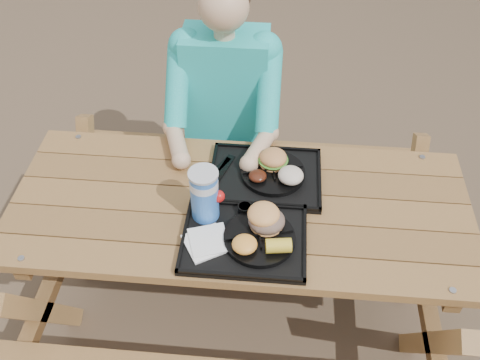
{
  "coord_description": "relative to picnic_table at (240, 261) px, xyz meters",
  "views": [
    {
      "loc": [
        0.13,
        -1.41,
        2.28
      ],
      "look_at": [
        0.0,
        0.0,
        0.88
      ],
      "focal_mm": 40.0,
      "sensor_mm": 36.0,
      "label": 1
    }
  ],
  "objects": [
    {
      "name": "tray_near",
      "position": [
        0.03,
        -0.18,
        0.39
      ],
      "size": [
        0.45,
        0.35,
        0.02
      ],
      "primitive_type": "cube",
      "color": "black",
      "rests_on": "picnic_table"
    },
    {
      "name": "condiment_bbq",
      "position": [
        0.02,
        -0.06,
        0.41
      ],
      "size": [
        0.05,
        0.05,
        0.03
      ],
      "primitive_type": "cylinder",
      "color": "black",
      "rests_on": "tray_near"
    },
    {
      "name": "burger",
      "position": [
        0.12,
        0.2,
        0.47
      ],
      "size": [
        0.11,
        0.11,
        0.1
      ],
      "primitive_type": null,
      "color": "#D2864A",
      "rests_on": "plate_far"
    },
    {
      "name": "diner",
      "position": [
        -0.12,
        0.6,
        0.27
      ],
      "size": [
        0.48,
        0.84,
        1.28
      ],
      "primitive_type": null,
      "color": "#1B9EC2",
      "rests_on": "ground"
    },
    {
      "name": "napkin_stack",
      "position": [
        -0.1,
        -0.23,
        0.4
      ],
      "size": [
        0.19,
        0.19,
        0.02
      ],
      "primitive_type": "cube",
      "rotation": [
        0.0,
        0.0,
        0.54
      ],
      "color": "white",
      "rests_on": "tray_near"
    },
    {
      "name": "mac_cheese",
      "position": [
        0.04,
        -0.25,
        0.44
      ],
      "size": [
        0.09,
        0.09,
        0.05
      ],
      "primitive_type": "ellipsoid",
      "color": "#FFB043",
      "rests_on": "plate_near"
    },
    {
      "name": "ground",
      "position": [
        0.0,
        0.0,
        -0.38
      ],
      "size": [
        60.0,
        60.0,
        0.0
      ],
      "primitive_type": "plane",
      "color": "#999999",
      "rests_on": "ground"
    },
    {
      "name": "sandwich",
      "position": [
        0.11,
        -0.14,
        0.48
      ],
      "size": [
        0.12,
        0.12,
        0.13
      ],
      "primitive_type": null,
      "color": "#F6A457",
      "rests_on": "plate_near"
    },
    {
      "name": "soda_cup",
      "position": [
        -0.12,
        -0.08,
        0.5
      ],
      "size": [
        0.1,
        0.1,
        0.21
      ],
      "primitive_type": "cylinder",
      "color": "blue",
      "rests_on": "tray_near"
    },
    {
      "name": "cutlery_far",
      "position": [
        -0.08,
        0.16,
        0.4
      ],
      "size": [
        0.09,
        0.18,
        0.01
      ],
      "primitive_type": "cube",
      "rotation": [
        0.0,
        0.0,
        -0.32
      ],
      "color": "black",
      "rests_on": "tray_far"
    },
    {
      "name": "plate_near",
      "position": [
        0.09,
        -0.19,
        0.41
      ],
      "size": [
        0.26,
        0.26,
        0.02
      ],
      "primitive_type": "cylinder",
      "color": "black",
      "rests_on": "tray_near"
    },
    {
      "name": "potato_salad",
      "position": [
        0.19,
        0.11,
        0.44
      ],
      "size": [
        0.1,
        0.1,
        0.06
      ],
      "primitive_type": "ellipsoid",
      "color": "beige",
      "rests_on": "plate_far"
    },
    {
      "name": "tray_far",
      "position": [
        0.09,
        0.14,
        0.39
      ],
      "size": [
        0.45,
        0.35,
        0.02
      ],
      "primitive_type": "cube",
      "color": "black",
      "rests_on": "picnic_table"
    },
    {
      "name": "plate_far",
      "position": [
        0.12,
        0.15,
        0.41
      ],
      "size": [
        0.26,
        0.26,
        0.02
      ],
      "primitive_type": "cylinder",
      "color": "black",
      "rests_on": "tray_far"
    },
    {
      "name": "baked_beans",
      "position": [
        0.06,
        0.1,
        0.43
      ],
      "size": [
        0.07,
        0.07,
        0.03
      ],
      "primitive_type": "ellipsoid",
      "color": "#461A0E",
      "rests_on": "plate_far"
    },
    {
      "name": "corn_cob",
      "position": [
        0.16,
        -0.25,
        0.44
      ],
      "size": [
        0.1,
        0.1,
        0.05
      ],
      "primitive_type": null,
      "rotation": [
        0.0,
        0.0,
        0.14
      ],
      "color": "yellow",
      "rests_on": "plate_near"
    },
    {
      "name": "picnic_table",
      "position": [
        0.0,
        0.0,
        0.0
      ],
      "size": [
        1.8,
        1.49,
        0.75
      ],
      "primitive_type": null,
      "color": "#999999",
      "rests_on": "ground"
    },
    {
      "name": "condiment_mustard",
      "position": [
        0.1,
        -0.07,
        0.41
      ],
      "size": [
        0.05,
        0.05,
        0.03
      ],
      "primitive_type": "cylinder",
      "color": "yellow",
      "rests_on": "tray_near"
    }
  ]
}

